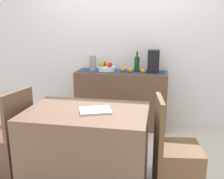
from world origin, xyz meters
TOP-DOWN VIEW (x-y plane):
  - ground_plane at (0.00, 0.00)m, footprint 6.40×6.40m
  - room_wall_rear at (0.00, 1.18)m, footprint 6.40×0.06m
  - sideboard_console at (0.03, 0.92)m, footprint 1.32×0.42m
  - table_runner at (0.03, 0.92)m, footprint 1.24×0.32m
  - fruit_bowl at (-0.19, 0.92)m, footprint 0.25×0.25m
  - apple_upper at (-0.17, 0.95)m, footprint 0.07×0.07m
  - apple_right at (-0.26, 0.91)m, footprint 0.08×0.08m
  - apple_front at (-0.13, 0.87)m, footprint 0.07×0.07m
  - apple_center at (-0.23, 0.98)m, footprint 0.06×0.06m
  - wine_bottle at (0.25, 0.92)m, footprint 0.07×0.07m
  - coffee_maker at (0.48, 0.92)m, footprint 0.16×0.18m
  - ceramic_vase at (-0.40, 0.92)m, footprint 0.10×0.10m
  - orange_loose_far at (0.06, 0.89)m, footprint 0.08×0.08m
  - orange_loose_near_bowl at (0.17, 0.86)m, footprint 0.07×0.07m
  - orange_loose_mid at (0.35, 0.83)m, footprint 0.07×0.07m
  - dining_table at (-0.08, -0.56)m, footprint 1.12×0.76m
  - open_book at (0.01, -0.58)m, footprint 0.34×0.30m
  - chair_near_window at (-0.90, -0.57)m, footprint 0.47×0.47m
  - chair_by_corner at (0.75, -0.56)m, footprint 0.45×0.45m

SIDE VIEW (x-z plane):
  - ground_plane at x=0.00m, z-range -0.02..0.00m
  - chair_near_window at x=-0.90m, z-range -0.18..0.72m
  - chair_by_corner at x=0.75m, z-range -0.18..0.72m
  - dining_table at x=-0.08m, z-range 0.00..0.74m
  - sideboard_console at x=0.03m, z-range 0.00..0.84m
  - open_book at x=0.01m, z-range 0.74..0.76m
  - table_runner at x=0.03m, z-range 0.84..0.84m
  - orange_loose_mid at x=0.35m, z-range 0.84..0.90m
  - orange_loose_near_bowl at x=0.17m, z-range 0.84..0.91m
  - fruit_bowl at x=-0.19m, z-range 0.84..0.90m
  - orange_loose_far at x=0.06m, z-range 0.84..0.91m
  - apple_center at x=-0.23m, z-range 0.90..0.97m
  - apple_upper at x=-0.17m, z-range 0.90..0.97m
  - apple_front at x=-0.13m, z-range 0.90..0.97m
  - apple_right at x=-0.26m, z-range 0.90..0.98m
  - ceramic_vase at x=-0.40m, z-range 0.84..1.06m
  - wine_bottle at x=0.25m, z-range 0.80..1.10m
  - coffee_maker at x=0.48m, z-range 0.84..1.16m
  - room_wall_rear at x=0.00m, z-range 0.00..2.70m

